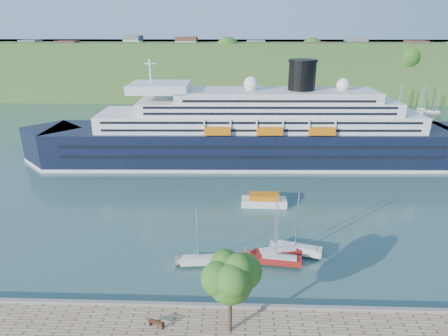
% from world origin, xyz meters
% --- Properties ---
extents(ground, '(400.00, 400.00, 0.00)m').
position_xyz_m(ground, '(0.00, 0.00, 0.00)').
color(ground, '#315755').
rests_on(ground, ground).
extents(far_hillside, '(400.00, 50.00, 24.00)m').
position_xyz_m(far_hillside, '(0.00, 145.00, 12.00)').
color(far_hillside, '#375A24').
rests_on(far_hillside, ground).
extents(quay_coping, '(220.00, 0.50, 0.30)m').
position_xyz_m(quay_coping, '(0.00, -0.20, 1.15)').
color(quay_coping, slate).
rests_on(quay_coping, promenade).
extents(cruise_ship, '(106.77, 18.52, 23.89)m').
position_xyz_m(cruise_ship, '(5.08, 50.77, 11.94)').
color(cruise_ship, black).
rests_on(cruise_ship, ground).
extents(park_bench, '(1.87, 1.23, 1.11)m').
position_xyz_m(park_bench, '(-6.27, -3.38, 1.55)').
color(park_bench, '#422313').
rests_on(park_bench, promenade).
extents(promenade_tree, '(6.10, 6.10, 10.10)m').
position_xyz_m(promenade_tree, '(1.43, -3.66, 6.05)').
color(promenade_tree, '#265516').
rests_on(promenade_tree, promenade).
extents(floating_pontoon, '(16.10, 5.07, 0.36)m').
position_xyz_m(floating_pontoon, '(1.63, 10.92, 0.18)').
color(floating_pontoon, slate).
rests_on(floating_pontoon, ground).
extents(sailboat_white_near, '(6.35, 2.31, 8.03)m').
position_xyz_m(sailboat_white_near, '(-2.74, 8.90, 4.01)').
color(sailboat_white_near, silver).
rests_on(sailboat_white_near, ground).
extents(sailboat_red, '(6.83, 2.68, 8.59)m').
position_xyz_m(sailboat_red, '(7.90, 9.26, 4.30)').
color(sailboat_red, maroon).
rests_on(sailboat_red, ground).
extents(sailboat_white_far, '(7.40, 3.73, 9.20)m').
position_xyz_m(sailboat_white_far, '(10.89, 11.84, 4.60)').
color(sailboat_white_far, silver).
rests_on(sailboat_white_far, ground).
extents(tender_launch, '(8.28, 3.01, 2.27)m').
position_xyz_m(tender_launch, '(7.04, 27.48, 1.13)').
color(tender_launch, '#CD6B0C').
rests_on(tender_launch, ground).
extents(sailboat_extra, '(7.42, 3.58, 9.24)m').
position_xyz_m(sailboat_extra, '(7.83, 10.84, 4.62)').
color(sailboat_extra, maroon).
rests_on(sailboat_extra, ground).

